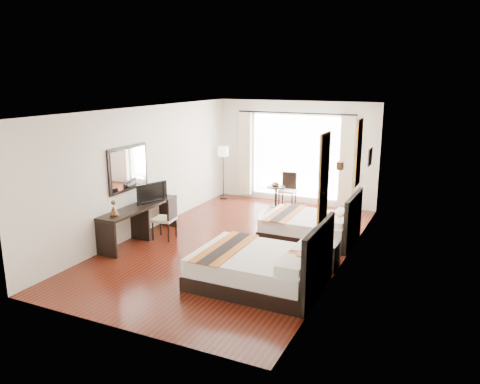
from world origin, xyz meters
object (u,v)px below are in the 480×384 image
at_px(desk_chair, 165,226).
at_px(side_table, 276,196).
at_px(fruit_bowl, 275,185).
at_px(nightstand, 327,255).
at_px(vase, 323,241).
at_px(floor_lamp, 223,155).
at_px(window_chair, 287,196).
at_px(bed_near, 262,268).
at_px(table_lamp, 328,228).
at_px(television, 150,192).
at_px(console_desk, 140,223).
at_px(bed_far, 312,226).

distance_m(desk_chair, side_table, 3.63).
xyz_separation_m(desk_chair, fruit_bowl, (1.24, 3.40, 0.31)).
relative_size(nightstand, side_table, 0.88).
height_order(vase, floor_lamp, floor_lamp).
height_order(vase, window_chair, window_chair).
height_order(bed_near, table_lamp, bed_near).
xyz_separation_m(television, window_chair, (1.94, 3.51, -0.70)).
distance_m(table_lamp, side_table, 4.12).
relative_size(table_lamp, fruit_bowl, 1.62).
bearing_deg(console_desk, table_lamp, 4.54).
bearing_deg(vase, bed_far, 112.90).
bearing_deg(console_desk, nightstand, 3.35).
relative_size(bed_near, table_lamp, 6.07).
bearing_deg(console_desk, desk_chair, 33.27).
height_order(desk_chair, floor_lamp, floor_lamp).
xyz_separation_m(table_lamp, television, (-3.98, 0.06, 0.24)).
bearing_deg(television, window_chair, -8.96).
height_order(console_desk, floor_lamp, floor_lamp).
distance_m(nightstand, floor_lamp, 5.53).
relative_size(fruit_bowl, window_chair, 0.24).
height_order(television, floor_lamp, floor_lamp).
xyz_separation_m(nightstand, fruit_bowl, (-2.33, 3.46, 0.36)).
relative_size(nightstand, fruit_bowl, 2.32).
bearing_deg(desk_chair, fruit_bowl, -117.43).
relative_size(bed_near, floor_lamp, 1.41).
height_order(floor_lamp, fruit_bowl, floor_lamp).
xyz_separation_m(table_lamp, console_desk, (-4.00, -0.32, -0.36)).
distance_m(nightstand, window_chair, 4.20).
height_order(table_lamp, window_chair, window_chair).
height_order(console_desk, desk_chair, desk_chair).
relative_size(floor_lamp, window_chair, 1.65).
bearing_deg(bed_near, console_desk, 163.28).
bearing_deg(window_chair, console_desk, -30.96).
relative_size(vase, floor_lamp, 0.09).
bearing_deg(fruit_bowl, vase, -57.57).
relative_size(bed_near, bed_far, 1.11).
bearing_deg(side_table, floor_lamp, 173.33).
distance_m(vase, television, 4.01).
distance_m(nightstand, desk_chair, 3.57).
xyz_separation_m(bed_far, console_desk, (-3.33, -1.63, 0.10)).
relative_size(desk_chair, fruit_bowl, 4.34).
bearing_deg(table_lamp, bed_near, -120.98).
relative_size(bed_far, nightstand, 3.82).
distance_m(nightstand, vase, 0.37).
distance_m(fruit_bowl, window_chair, 0.47).
height_order(console_desk, television, television).
bearing_deg(desk_chair, nightstand, 171.66).
distance_m(table_lamp, television, 3.99).
bearing_deg(desk_chair, bed_far, -162.53).
height_order(nightstand, floor_lamp, floor_lamp).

